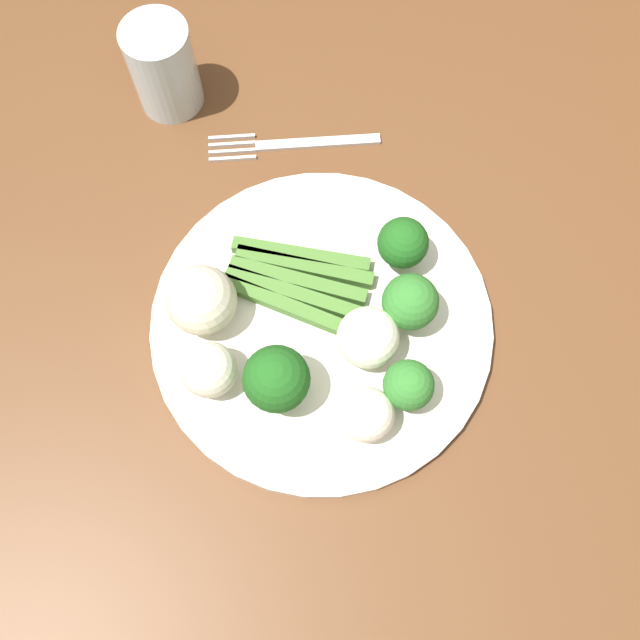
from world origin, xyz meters
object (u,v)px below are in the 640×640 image
at_px(cauliflower_left, 201,300).
at_px(broccoli_back_right, 410,302).
at_px(cauliflower_mid, 209,370).
at_px(water_glass, 163,67).
at_px(broccoli_right, 276,379).
at_px(cauliflower_edge, 368,338).
at_px(dining_table, 329,388).
at_px(asparagus_bundle, 297,281).
at_px(fork, 291,144).
at_px(plate, 320,325).
at_px(broccoli_outer_edge, 408,385).
at_px(broccoli_back, 403,243).
at_px(cauliflower_near_fork, 367,415).

bearing_deg(cauliflower_left, broccoli_back_right, -107.96).
relative_size(cauliflower_left, cauliflower_mid, 1.28).
xyz_separation_m(broccoli_back_right, water_glass, (0.29, 0.14, -0.00)).
relative_size(broccoli_right, cauliflower_edge, 1.27).
bearing_deg(broccoli_right, broccoli_back_right, -75.31).
distance_m(dining_table, water_glass, 0.35).
bearing_deg(cauliflower_mid, broccoli_back_right, -88.47).
xyz_separation_m(dining_table, broccoli_right, (-0.02, 0.05, 0.17)).
distance_m(asparagus_bundle, fork, 0.15).
bearing_deg(plate, broccoli_back_right, -102.84).
xyz_separation_m(broccoli_outer_edge, water_glass, (0.35, 0.12, 0.00)).
height_order(asparagus_bundle, water_glass, water_glass).
relative_size(plate, broccoli_outer_edge, 5.85).
height_order(broccoli_back_right, cauliflower_left, cauliflower_left).
distance_m(plate, water_glass, 0.28).
relative_size(dining_table, broccoli_back, 21.57).
bearing_deg(broccoli_back_right, dining_table, 98.25).
distance_m(cauliflower_left, fork, 0.20).
bearing_deg(broccoli_right, cauliflower_near_fork, -126.15).
bearing_deg(water_glass, dining_table, -166.70).
bearing_deg(cauliflower_near_fork, cauliflower_edge, -19.01).
relative_size(cauliflower_mid, cauliflower_edge, 0.89).
distance_m(plate, broccoli_back_right, 0.08).
height_order(broccoli_outer_edge, broccoli_back_right, broccoli_back_right).
distance_m(plate, cauliflower_edge, 0.06).
height_order(dining_table, fork, fork).
bearing_deg(cauliflower_left, asparagus_bundle, -87.19).
bearing_deg(asparagus_bundle, broccoli_back, 30.31).
bearing_deg(broccoli_back, water_glass, 32.99).
relative_size(asparagus_bundle, fork, 0.82).
bearing_deg(broccoli_right, cauliflower_left, 25.65).
bearing_deg(plate, asparagus_bundle, 12.54).
bearing_deg(plate, cauliflower_edge, -137.18).
bearing_deg(broccoli_outer_edge, broccoli_back_right, -20.18).
bearing_deg(cauliflower_near_fork, broccoli_back_right, -39.02).
height_order(broccoli_right, fork, broccoli_right).
xyz_separation_m(plate, broccoli_back, (0.04, -0.08, 0.04)).
distance_m(broccoli_outer_edge, cauliflower_mid, 0.16).
height_order(broccoli_back_right, cauliflower_mid, broccoli_back_right).
relative_size(asparagus_bundle, broccoli_back_right, 2.35).
bearing_deg(fork, dining_table, 95.63).
relative_size(cauliflower_left, water_glass, 0.65).
xyz_separation_m(cauliflower_edge, fork, (0.22, 0.00, -0.04)).
bearing_deg(broccoli_back_right, plate, 77.16).
relative_size(cauliflower_left, fork, 0.36).
xyz_separation_m(asparagus_bundle, cauliflower_near_fork, (-0.13, -0.02, 0.02)).
xyz_separation_m(broccoli_back, cauliflower_edge, (-0.07, 0.05, -0.00)).
distance_m(asparagus_bundle, broccoli_outer_edge, 0.14).
bearing_deg(cauliflower_mid, water_glass, -5.79).
bearing_deg(water_glass, cauliflower_mid, 174.21).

